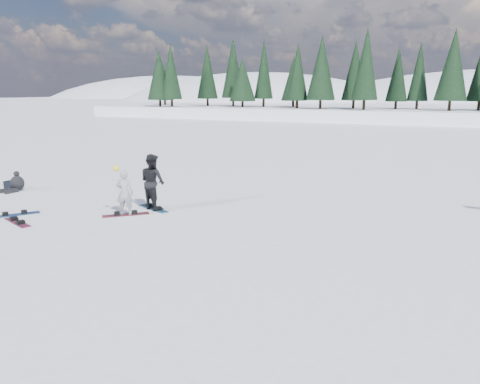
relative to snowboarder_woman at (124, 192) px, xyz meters
name	(u,v)px	position (x,y,z in m)	size (l,w,h in m)	color
ground	(120,231)	(1.00, -1.47, -0.77)	(420.00, 420.00, 0.00)	white
alpine_backdrop	(407,136)	(-10.73, 187.69, -14.74)	(412.50, 227.00, 53.20)	white
snowboarder_woman	(124,192)	(0.00, 0.00, 0.00)	(0.65, 0.55, 1.65)	#AAAAAF
snowboarder_man	(153,182)	(0.33, 1.09, 0.19)	(0.93, 0.72, 1.91)	black
seated_rider	(16,183)	(-6.45, 1.12, -0.46)	(0.68, 1.02, 0.81)	black
gear_bag	(10,185)	(-7.15, 1.37, -0.62)	(0.45, 0.30, 0.30)	black
snowboard_woman	(126,215)	(0.00, 0.00, -0.76)	(1.50, 0.28, 0.03)	maroon
snowboard_man	(154,208)	(0.33, 1.09, -0.76)	(1.50, 0.28, 0.03)	#165A79
snowboard_loose_a	(15,215)	(-3.28, -1.57, -0.76)	(1.50, 0.28, 0.03)	navy
snowboard_loose_b	(17,222)	(-2.45, -2.16, -0.76)	(1.50, 0.28, 0.03)	maroon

